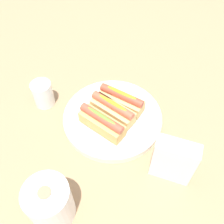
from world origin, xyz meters
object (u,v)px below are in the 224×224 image
at_px(serving_bowl, 112,118).
at_px(napkin_box, 173,161).
at_px(paper_towel_roll, 50,203).
at_px(hotdog_front, 121,100).
at_px(hotdog_side, 102,122).
at_px(water_glass, 43,95).
at_px(hotdog_back, 112,110).

xyz_separation_m(serving_bowl, napkin_box, (-0.22, 0.11, 0.06)).
height_order(paper_towel_roll, napkin_box, napkin_box).
distance_m(hotdog_front, napkin_box, 0.27).
height_order(hotdog_side, paper_towel_roll, paper_towel_roll).
bearing_deg(water_glass, paper_towel_roll, 125.10).
distance_m(serving_bowl, hotdog_side, 0.07).
relative_size(hotdog_front, napkin_box, 1.04).
distance_m(serving_bowl, napkin_box, 0.25).
height_order(hotdog_front, water_glass, hotdog_front).
relative_size(serving_bowl, paper_towel_roll, 2.41).
xyz_separation_m(hotdog_front, water_glass, (0.26, 0.07, -0.02)).
bearing_deg(napkin_box, hotdog_front, -40.94).
bearing_deg(hotdog_front, napkin_box, 142.10).
xyz_separation_m(serving_bowl, water_glass, (0.25, 0.01, 0.02)).
bearing_deg(napkin_box, water_glass, -14.61).
relative_size(paper_towel_roll, napkin_box, 0.89).
xyz_separation_m(hotdog_back, water_glass, (0.25, 0.01, -0.02)).
height_order(water_glass, paper_towel_roll, paper_towel_roll).
relative_size(hotdog_front, water_glass, 1.73).
xyz_separation_m(hotdog_side, water_glass, (0.24, -0.04, -0.02)).
bearing_deg(napkin_box, serving_bowl, -29.34).
bearing_deg(water_glass, hotdog_back, -176.95).
relative_size(serving_bowl, hotdog_back, 2.04).
relative_size(hotdog_back, hotdog_side, 1.00).
bearing_deg(hotdog_front, hotdog_side, 78.31).
bearing_deg(hotdog_front, water_glass, 14.56).
distance_m(hotdog_front, paper_towel_roll, 0.38).
bearing_deg(water_glass, napkin_box, 168.43).
distance_m(paper_towel_roll, napkin_box, 0.33).
bearing_deg(serving_bowl, hotdog_front, -101.69).
xyz_separation_m(hotdog_front, napkin_box, (-0.21, 0.16, 0.02)).
bearing_deg(hotdog_back, hotdog_front, -101.69).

